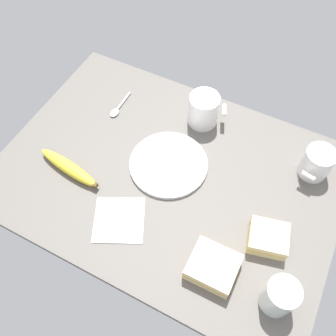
% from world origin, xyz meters
% --- Properties ---
extents(tabletop, '(0.90, 0.64, 0.02)m').
position_xyz_m(tabletop, '(0.00, 0.00, 0.01)').
color(tabletop, '#5B5651').
rests_on(tabletop, ground).
extents(plate_of_food, '(0.21, 0.21, 0.01)m').
position_xyz_m(plate_of_food, '(0.01, -0.03, 0.03)').
color(plate_of_food, white).
rests_on(plate_of_food, tabletop).
extents(coffee_mug_black, '(0.11, 0.09, 0.10)m').
position_xyz_m(coffee_mug_black, '(-0.01, -0.21, 0.07)').
color(coffee_mug_black, white).
rests_on(coffee_mug_black, tabletop).
extents(coffee_mug_milky, '(0.08, 0.10, 0.09)m').
position_xyz_m(coffee_mug_milky, '(-0.34, -0.18, 0.06)').
color(coffee_mug_milky, white).
rests_on(coffee_mug_milky, tabletop).
extents(sandwich_main, '(0.11, 0.10, 0.04)m').
position_xyz_m(sandwich_main, '(-0.30, 0.06, 0.04)').
color(sandwich_main, beige).
rests_on(sandwich_main, tabletop).
extents(sandwich_side, '(0.11, 0.10, 0.04)m').
position_xyz_m(sandwich_side, '(-0.21, 0.19, 0.04)').
color(sandwich_side, beige).
rests_on(sandwich_side, tabletop).
extents(glass_of_milk, '(0.07, 0.07, 0.09)m').
position_xyz_m(glass_of_milk, '(-0.36, 0.19, 0.06)').
color(glass_of_milk, silver).
rests_on(glass_of_milk, tabletop).
extents(banana, '(0.20, 0.06, 0.03)m').
position_xyz_m(banana, '(0.24, 0.11, 0.04)').
color(banana, yellow).
rests_on(banana, tabletop).
extents(spoon, '(0.02, 0.11, 0.01)m').
position_xyz_m(spoon, '(0.24, -0.14, 0.02)').
color(spoon, silver).
rests_on(spoon, tabletop).
extents(paper_napkin, '(0.16, 0.16, 0.00)m').
position_xyz_m(paper_napkin, '(0.05, 0.18, 0.02)').
color(paper_napkin, white).
rests_on(paper_napkin, tabletop).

